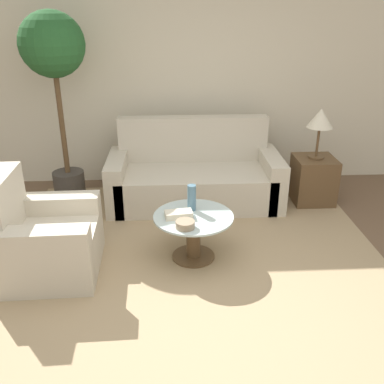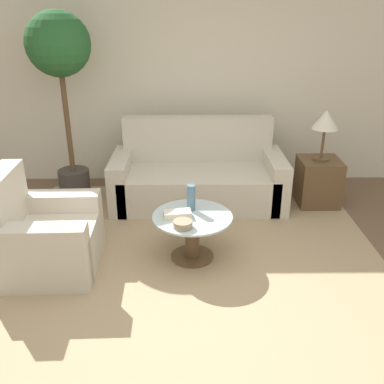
{
  "view_description": "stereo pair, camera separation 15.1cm",
  "coord_description": "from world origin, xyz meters",
  "px_view_note": "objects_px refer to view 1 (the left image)",
  "views": [
    {
      "loc": [
        -0.23,
        -2.55,
        2.14
      ],
      "look_at": [
        -0.04,
        1.08,
        0.55
      ],
      "focal_mm": 40.0,
      "sensor_mm": 36.0,
      "label": 1
    },
    {
      "loc": [
        -0.08,
        -2.56,
        2.14
      ],
      "look_at": [
        -0.04,
        1.08,
        0.55
      ],
      "focal_mm": 40.0,
      "sensor_mm": 36.0,
      "label": 2
    }
  ],
  "objects_px": {
    "sofa_main": "(194,177)",
    "armchair": "(41,242)",
    "vase": "(192,198)",
    "table_lamp": "(320,120)",
    "potted_plant": "(54,64)",
    "coffee_table": "(193,231)",
    "bowl": "(185,224)",
    "book_stack": "(179,214)"
  },
  "relations": [
    {
      "from": "table_lamp",
      "to": "armchair",
      "type": "bearing_deg",
      "value": -154.68
    },
    {
      "from": "sofa_main",
      "to": "vase",
      "type": "xyz_separation_m",
      "value": [
        -0.09,
        -1.18,
        0.26
      ]
    },
    {
      "from": "sofa_main",
      "to": "book_stack",
      "type": "xyz_separation_m",
      "value": [
        -0.21,
        -1.32,
        0.17
      ]
    },
    {
      "from": "table_lamp",
      "to": "bowl",
      "type": "bearing_deg",
      "value": -137.99
    },
    {
      "from": "armchair",
      "to": "coffee_table",
      "type": "xyz_separation_m",
      "value": [
        1.32,
        0.14,
        -0.01
      ]
    },
    {
      "from": "armchair",
      "to": "vase",
      "type": "bearing_deg",
      "value": -80.4
    },
    {
      "from": "armchair",
      "to": "table_lamp",
      "type": "xyz_separation_m",
      "value": [
        2.79,
        1.32,
        0.69
      ]
    },
    {
      "from": "sofa_main",
      "to": "table_lamp",
      "type": "height_order",
      "value": "table_lamp"
    },
    {
      "from": "table_lamp",
      "to": "book_stack",
      "type": "height_order",
      "value": "table_lamp"
    },
    {
      "from": "armchair",
      "to": "table_lamp",
      "type": "relative_size",
      "value": 1.59
    },
    {
      "from": "vase",
      "to": "table_lamp",
      "type": "bearing_deg",
      "value": 35.55
    },
    {
      "from": "armchair",
      "to": "coffee_table",
      "type": "relative_size",
      "value": 1.26
    },
    {
      "from": "sofa_main",
      "to": "coffee_table",
      "type": "bearing_deg",
      "value": -93.58
    },
    {
      "from": "table_lamp",
      "to": "book_stack",
      "type": "xyz_separation_m",
      "value": [
        -1.6,
        -1.2,
        -0.52
      ]
    },
    {
      "from": "armchair",
      "to": "coffee_table",
      "type": "distance_m",
      "value": 1.32
    },
    {
      "from": "coffee_table",
      "to": "bowl",
      "type": "relative_size",
      "value": 4.41
    },
    {
      "from": "book_stack",
      "to": "table_lamp",
      "type": "bearing_deg",
      "value": 28.84
    },
    {
      "from": "coffee_table",
      "to": "book_stack",
      "type": "height_order",
      "value": "book_stack"
    },
    {
      "from": "coffee_table",
      "to": "vase",
      "type": "height_order",
      "value": "vase"
    },
    {
      "from": "armchair",
      "to": "book_stack",
      "type": "bearing_deg",
      "value": -86.1
    },
    {
      "from": "armchair",
      "to": "table_lamp",
      "type": "height_order",
      "value": "table_lamp"
    },
    {
      "from": "vase",
      "to": "bowl",
      "type": "bearing_deg",
      "value": -102.0
    },
    {
      "from": "potted_plant",
      "to": "bowl",
      "type": "bearing_deg",
      "value": -50.96
    },
    {
      "from": "armchair",
      "to": "sofa_main",
      "type": "bearing_deg",
      "value": -45.85
    },
    {
      "from": "table_lamp",
      "to": "potted_plant",
      "type": "height_order",
      "value": "potted_plant"
    },
    {
      "from": "table_lamp",
      "to": "vase",
      "type": "bearing_deg",
      "value": -144.45
    },
    {
      "from": "vase",
      "to": "armchair",
      "type": "bearing_deg",
      "value": -168.7
    },
    {
      "from": "table_lamp",
      "to": "bowl",
      "type": "relative_size",
      "value": 3.5
    },
    {
      "from": "sofa_main",
      "to": "vase",
      "type": "height_order",
      "value": "sofa_main"
    },
    {
      "from": "armchair",
      "to": "potted_plant",
      "type": "relative_size",
      "value": 0.43
    },
    {
      "from": "vase",
      "to": "bowl",
      "type": "height_order",
      "value": "vase"
    },
    {
      "from": "armchair",
      "to": "book_stack",
      "type": "relative_size",
      "value": 3.57
    },
    {
      "from": "armchair",
      "to": "potted_plant",
      "type": "height_order",
      "value": "potted_plant"
    },
    {
      "from": "sofa_main",
      "to": "armchair",
      "type": "xyz_separation_m",
      "value": [
        -1.4,
        -1.44,
        -0.0
      ]
    },
    {
      "from": "vase",
      "to": "book_stack",
      "type": "height_order",
      "value": "vase"
    },
    {
      "from": "sofa_main",
      "to": "coffee_table",
      "type": "distance_m",
      "value": 1.3
    },
    {
      "from": "potted_plant",
      "to": "vase",
      "type": "bearing_deg",
      "value": -42.82
    },
    {
      "from": "armchair",
      "to": "potted_plant",
      "type": "xyz_separation_m",
      "value": [
        -0.1,
        1.56,
        1.28
      ]
    },
    {
      "from": "armchair",
      "to": "bowl",
      "type": "xyz_separation_m",
      "value": [
        1.23,
        -0.08,
        0.17
      ]
    },
    {
      "from": "sofa_main",
      "to": "armchair",
      "type": "height_order",
      "value": "sofa_main"
    },
    {
      "from": "coffee_table",
      "to": "book_stack",
      "type": "xyz_separation_m",
      "value": [
        -0.13,
        -0.03,
        0.18
      ]
    },
    {
      "from": "bowl",
      "to": "book_stack",
      "type": "height_order",
      "value": "bowl"
    }
  ]
}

